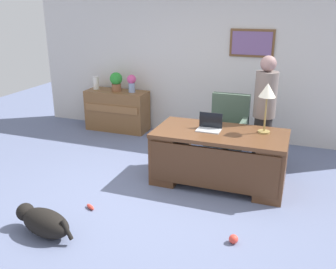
{
  "coord_description": "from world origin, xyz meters",
  "views": [
    {
      "loc": [
        1.59,
        -4.05,
        2.38
      ],
      "look_at": [
        -0.0,
        0.3,
        0.75
      ],
      "focal_mm": 39.91,
      "sensor_mm": 36.0,
      "label": 1
    }
  ],
  "objects_px": {
    "credenza": "(117,110)",
    "vase_with_flowers": "(132,82)",
    "person_standing": "(264,112)",
    "potted_plant": "(116,81)",
    "dog_toy_bone": "(90,207)",
    "dog_toy_ball": "(233,239)",
    "dog_lying": "(43,222)",
    "vase_empty": "(96,83)",
    "laptop": "(210,126)",
    "desk_lamp": "(267,94)",
    "desk": "(219,156)",
    "armchair": "(228,130)"
  },
  "relations": [
    {
      "from": "credenza",
      "to": "potted_plant",
      "type": "distance_m",
      "value": 0.59
    },
    {
      "from": "laptop",
      "to": "potted_plant",
      "type": "height_order",
      "value": "potted_plant"
    },
    {
      "from": "dog_toy_bone",
      "to": "dog_toy_ball",
      "type": "bearing_deg",
      "value": -2.85
    },
    {
      "from": "dog_toy_ball",
      "to": "laptop",
      "type": "bearing_deg",
      "value": 114.69
    },
    {
      "from": "person_standing",
      "to": "dog_toy_bone",
      "type": "bearing_deg",
      "value": -132.64
    },
    {
      "from": "credenza",
      "to": "dog_toy_bone",
      "type": "xyz_separation_m",
      "value": [
        1.09,
        -2.86,
        -0.37
      ]
    },
    {
      "from": "potted_plant",
      "to": "vase_empty",
      "type": "bearing_deg",
      "value": 180.0
    },
    {
      "from": "dog_lying",
      "to": "dog_toy_bone",
      "type": "bearing_deg",
      "value": 73.42
    },
    {
      "from": "potted_plant",
      "to": "dog_toy_ball",
      "type": "height_order",
      "value": "potted_plant"
    },
    {
      "from": "dog_lying",
      "to": "laptop",
      "type": "bearing_deg",
      "value": 55.14
    },
    {
      "from": "desk_lamp",
      "to": "dog_toy_bone",
      "type": "xyz_separation_m",
      "value": [
        -1.86,
        -1.42,
        -1.26
      ]
    },
    {
      "from": "desk",
      "to": "laptop",
      "type": "bearing_deg",
      "value": 158.22
    },
    {
      "from": "dog_lying",
      "to": "vase_empty",
      "type": "bearing_deg",
      "value": 111.1
    },
    {
      "from": "desk",
      "to": "credenza",
      "type": "xyz_separation_m",
      "value": [
        -2.4,
        1.64,
        -0.02
      ]
    },
    {
      "from": "dog_toy_bone",
      "to": "desk_lamp",
      "type": "bearing_deg",
      "value": 37.28
    },
    {
      "from": "armchair",
      "to": "person_standing",
      "type": "distance_m",
      "value": 0.74
    },
    {
      "from": "credenza",
      "to": "vase_empty",
      "type": "distance_m",
      "value": 0.68
    },
    {
      "from": "desk_lamp",
      "to": "dog_toy_ball",
      "type": "relative_size",
      "value": 6.84
    },
    {
      "from": "person_standing",
      "to": "credenza",
      "type": "bearing_deg",
      "value": 162.54
    },
    {
      "from": "person_standing",
      "to": "potted_plant",
      "type": "xyz_separation_m",
      "value": [
        -2.88,
        0.91,
        0.1
      ]
    },
    {
      "from": "vase_with_flowers",
      "to": "vase_empty",
      "type": "bearing_deg",
      "value": -180.0
    },
    {
      "from": "desk",
      "to": "potted_plant",
      "type": "height_order",
      "value": "potted_plant"
    },
    {
      "from": "laptop",
      "to": "vase_with_flowers",
      "type": "distance_m",
      "value": 2.48
    },
    {
      "from": "vase_with_flowers",
      "to": "desk",
      "type": "bearing_deg",
      "value": -38.27
    },
    {
      "from": "potted_plant",
      "to": "dog_toy_bone",
      "type": "relative_size",
      "value": 2.35
    },
    {
      "from": "armchair",
      "to": "potted_plant",
      "type": "bearing_deg",
      "value": 163.98
    },
    {
      "from": "armchair",
      "to": "person_standing",
      "type": "xyz_separation_m",
      "value": [
        0.57,
        -0.24,
        0.41
      ]
    },
    {
      "from": "potted_plant",
      "to": "vase_with_flowers",
      "type": "bearing_deg",
      "value": 0.0
    },
    {
      "from": "armchair",
      "to": "vase_with_flowers",
      "type": "distance_m",
      "value": 2.16
    },
    {
      "from": "vase_empty",
      "to": "potted_plant",
      "type": "relative_size",
      "value": 0.69
    },
    {
      "from": "person_standing",
      "to": "laptop",
      "type": "bearing_deg",
      "value": -134.22
    },
    {
      "from": "potted_plant",
      "to": "dog_toy_bone",
      "type": "distance_m",
      "value": 3.2
    },
    {
      "from": "armchair",
      "to": "vase_empty",
      "type": "distance_m",
      "value": 2.88
    },
    {
      "from": "credenza",
      "to": "dog_lying",
      "type": "distance_m",
      "value": 3.61
    },
    {
      "from": "vase_with_flowers",
      "to": "credenza",
      "type": "bearing_deg",
      "value": -179.76
    },
    {
      "from": "desk_lamp",
      "to": "dog_toy_bone",
      "type": "bearing_deg",
      "value": -142.72
    },
    {
      "from": "credenza",
      "to": "vase_with_flowers",
      "type": "relative_size",
      "value": 3.61
    },
    {
      "from": "credenza",
      "to": "laptop",
      "type": "xyz_separation_m",
      "value": [
        2.24,
        -1.57,
        0.41
      ]
    },
    {
      "from": "desk",
      "to": "dog_toy_bone",
      "type": "relative_size",
      "value": 11.56
    },
    {
      "from": "vase_empty",
      "to": "dog_toy_bone",
      "type": "bearing_deg",
      "value": -61.73
    },
    {
      "from": "desk",
      "to": "person_standing",
      "type": "height_order",
      "value": "person_standing"
    },
    {
      "from": "dog_lying",
      "to": "desk_lamp",
      "type": "height_order",
      "value": "desk_lamp"
    },
    {
      "from": "credenza",
      "to": "dog_toy_ball",
      "type": "xyz_separation_m",
      "value": [
        2.87,
        -2.94,
        -0.34
      ]
    },
    {
      "from": "dog_toy_ball",
      "to": "person_standing",
      "type": "bearing_deg",
      "value": 89.6
    },
    {
      "from": "desk",
      "to": "desk_lamp",
      "type": "bearing_deg",
      "value": 19.53
    },
    {
      "from": "person_standing",
      "to": "dog_lying",
      "type": "bearing_deg",
      "value": -127.51
    },
    {
      "from": "dog_lying",
      "to": "dog_toy_bone",
      "type": "height_order",
      "value": "dog_lying"
    },
    {
      "from": "laptop",
      "to": "vase_with_flowers",
      "type": "relative_size",
      "value": 0.96
    },
    {
      "from": "desk_lamp",
      "to": "dog_toy_ball",
      "type": "bearing_deg",
      "value": -93.08
    },
    {
      "from": "dog_lying",
      "to": "vase_with_flowers",
      "type": "height_order",
      "value": "vase_with_flowers"
    }
  ]
}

